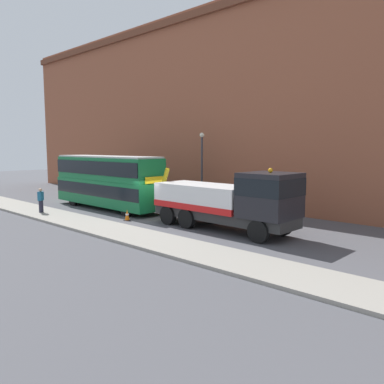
% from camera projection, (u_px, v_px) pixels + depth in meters
% --- Properties ---
extents(ground_plane, '(120.00, 120.00, 0.00)m').
position_uv_depth(ground_plane, '(156.00, 219.00, 25.39)').
color(ground_plane, '#4C4C51').
extents(near_kerb, '(60.00, 2.80, 0.15)m').
position_uv_depth(near_kerb, '(102.00, 228.00, 22.35)').
color(near_kerb, gray).
rests_on(near_kerb, ground_plane).
extents(building_facade, '(60.00, 1.50, 16.00)m').
position_uv_depth(building_facade, '(232.00, 104.00, 30.24)').
color(building_facade, '#935138').
rests_on(building_facade, ground_plane).
extents(recovery_tow_truck, '(10.16, 2.74, 3.67)m').
position_uv_depth(recovery_tow_truck, '(228.00, 200.00, 21.67)').
color(recovery_tow_truck, '#2D2D2D').
rests_on(recovery_tow_truck, ground_plane).
extents(double_decker_bus, '(11.07, 2.67, 4.06)m').
position_uv_depth(double_decker_bus, '(107.00, 180.00, 29.61)').
color(double_decker_bus, '#146B38').
rests_on(double_decker_bus, ground_plane).
extents(pedestrian_onlooker, '(0.44, 0.48, 1.71)m').
position_uv_depth(pedestrian_onlooker, '(41.00, 201.00, 27.08)').
color(pedestrian_onlooker, '#232333').
rests_on(pedestrian_onlooker, near_kerb).
extents(traffic_cone_near_bus, '(0.36, 0.36, 0.72)m').
position_uv_depth(traffic_cone_near_bus, '(127.00, 215.00, 24.95)').
color(traffic_cone_near_bus, orange).
rests_on(traffic_cone_near_bus, ground_plane).
extents(street_lamp, '(0.36, 0.36, 5.83)m').
position_uv_depth(street_lamp, '(202.00, 163.00, 30.00)').
color(street_lamp, '#38383D').
rests_on(street_lamp, ground_plane).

